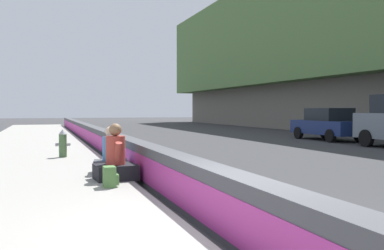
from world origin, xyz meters
The scene contains 7 objects.
ground_plane centered at (0.00, 0.00, 0.00)m, with size 160.00×160.00×0.00m, color #353538.
jersey_barrier centered at (0.00, 0.00, 0.42)m, with size 76.00×0.45×0.85m.
fire_hydrant centered at (9.39, 1.64, 0.59)m, with size 0.26×0.46×0.88m.
seated_person_foreground centered at (4.51, 0.77, 0.52)m, with size 0.79×0.91×1.20m.
seated_person_middle centered at (5.52, 0.73, 0.48)m, with size 0.78×0.88×1.10m.
backpack centered at (3.64, 1.02, 0.33)m, with size 0.32×0.28×0.40m.
parked_car_fourth centered at (14.53, -12.12, 0.86)m, with size 4.53×2.00×1.71m.
Camera 1 is at (-4.76, 2.26, 1.65)m, focal length 40.46 mm.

